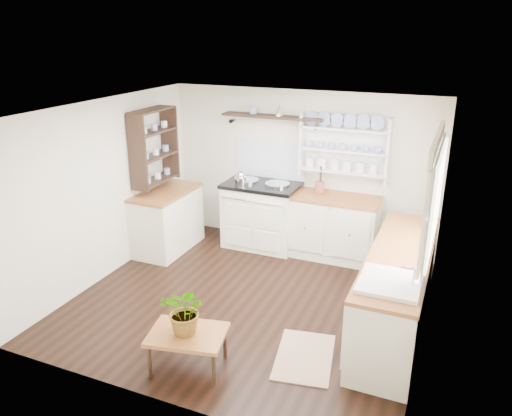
{
  "coord_description": "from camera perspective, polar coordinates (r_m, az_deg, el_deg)",
  "views": [
    {
      "loc": [
        2.15,
        -4.86,
        3.13
      ],
      "look_at": [
        -0.01,
        0.25,
        1.1
      ],
      "focal_mm": 35.0,
      "sensor_mm": 36.0,
      "label": 1
    }
  ],
  "objects": [
    {
      "name": "kettle",
      "position": [
        7.26,
        -1.74,
        3.34
      ],
      "size": [
        0.18,
        0.18,
        0.22
      ],
      "primitive_type": null,
      "color": "silver",
      "rests_on": "aga_cooker"
    },
    {
      "name": "wall_right",
      "position": [
        5.25,
        19.58,
        -3.29
      ],
      "size": [
        0.02,
        3.8,
        2.3
      ],
      "primitive_type": "cube",
      "color": "silver",
      "rests_on": "ground"
    },
    {
      "name": "floor_rug",
      "position": [
        5.24,
        5.56,
        -16.56
      ],
      "size": [
        0.69,
        0.93,
        0.02
      ],
      "primitive_type": "cube",
      "rotation": [
        0.0,
        0.0,
        0.17
      ],
      "color": "#7A6147",
      "rests_on": "floor"
    },
    {
      "name": "floor",
      "position": [
        6.17,
        -0.8,
        -10.4
      ],
      "size": [
        4.0,
        3.8,
        0.01
      ],
      "primitive_type": "cube",
      "color": "black",
      "rests_on": "ground"
    },
    {
      "name": "utensil_crock",
      "position": [
        7.11,
        7.26,
        2.4
      ],
      "size": [
        0.13,
        0.13,
        0.16
      ],
      "primitive_type": "cylinder",
      "color": "brown",
      "rests_on": "back_cabinets"
    },
    {
      "name": "right_cabinets",
      "position": [
        5.65,
        15.79,
        -8.93
      ],
      "size": [
        0.62,
        2.43,
        0.9
      ],
      "color": "#F0E7CF",
      "rests_on": "floor"
    },
    {
      "name": "left_cabinets",
      "position": [
        7.43,
        -10.09,
        -1.31
      ],
      "size": [
        0.62,
        1.13,
        0.9
      ],
      "color": "#F0E7CF",
      "rests_on": "floor"
    },
    {
      "name": "plate_rack",
      "position": [
        7.07,
        10.17,
        6.9
      ],
      "size": [
        1.2,
        0.22,
        0.9
      ],
      "color": "white",
      "rests_on": "wall_back"
    },
    {
      "name": "belfast_sink",
      "position": [
        4.83,
        14.92,
        -9.46
      ],
      "size": [
        0.55,
        0.6,
        0.45
      ],
      "color": "white",
      "rests_on": "right_cabinets"
    },
    {
      "name": "left_shelving",
      "position": [
        7.18,
        -11.56,
        6.97
      ],
      "size": [
        0.28,
        0.8,
        1.05
      ],
      "primitive_type": "cube",
      "color": "black",
      "rests_on": "wall_left"
    },
    {
      "name": "center_table",
      "position": [
        4.95,
        -7.83,
        -14.38
      ],
      "size": [
        0.81,
        0.65,
        0.39
      ],
      "rotation": [
        0.0,
        0.0,
        0.21
      ],
      "color": "brown",
      "rests_on": "floor"
    },
    {
      "name": "wall_left",
      "position": [
        6.69,
        -16.75,
        2.0
      ],
      "size": [
        0.02,
        3.8,
        2.3
      ],
      "primitive_type": "cube",
      "color": "silver",
      "rests_on": "ground"
    },
    {
      "name": "potted_plant",
      "position": [
        4.79,
        -7.99,
        -11.56
      ],
      "size": [
        0.44,
        0.38,
        0.48
      ],
      "primitive_type": "imported",
      "rotation": [
        0.0,
        0.0,
        -0.02
      ],
      "color": "#3F7233",
      "rests_on": "center_table"
    },
    {
      "name": "high_shelf",
      "position": [
        7.22,
        1.93,
        10.33
      ],
      "size": [
        1.5,
        0.29,
        0.16
      ],
      "color": "black",
      "rests_on": "wall_back"
    },
    {
      "name": "wall_back",
      "position": [
        7.37,
        5.12,
        4.41
      ],
      "size": [
        4.0,
        0.02,
        2.3
      ],
      "primitive_type": "cube",
      "color": "silver",
      "rests_on": "ground"
    },
    {
      "name": "window",
      "position": [
        5.26,
        19.67,
        1.55
      ],
      "size": [
        0.08,
        1.55,
        1.22
      ],
      "color": "white",
      "rests_on": "wall_right"
    },
    {
      "name": "aga_cooker",
      "position": [
        7.43,
        0.66,
        -0.68
      ],
      "size": [
        1.09,
        0.76,
        1.01
      ],
      "color": "white",
      "rests_on": "floor"
    },
    {
      "name": "back_cabinets",
      "position": [
        7.16,
        8.77,
        -2.05
      ],
      "size": [
        1.27,
        0.63,
        0.9
      ],
      "color": "#F0E7CF",
      "rests_on": "floor"
    },
    {
      "name": "ceiling",
      "position": [
        5.38,
        -0.92,
        11.21
      ],
      "size": [
        4.0,
        3.8,
        0.01
      ],
      "primitive_type": "cube",
      "color": "white",
      "rests_on": "wall_back"
    }
  ]
}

